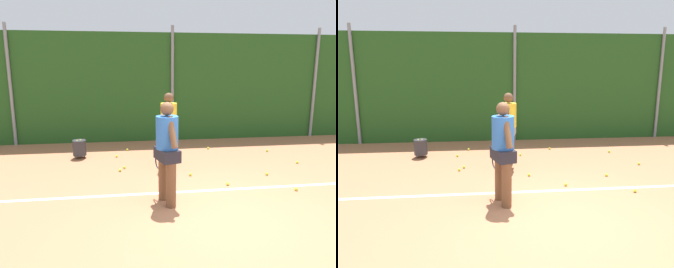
{
  "view_description": "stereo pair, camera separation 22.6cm",
  "coord_description": "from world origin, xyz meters",
  "views": [
    {
      "loc": [
        -1.61,
        -4.67,
        2.44
      ],
      "look_at": [
        -0.71,
        1.8,
        1.07
      ],
      "focal_mm": 34.15,
      "sensor_mm": 36.0,
      "label": 1
    },
    {
      "loc": [
        -1.39,
        -4.7,
        2.44
      ],
      "look_at": [
        -0.71,
        1.8,
        1.07
      ],
      "focal_mm": 34.15,
      "sensor_mm": 36.0,
      "label": 2
    }
  ],
  "objects": [
    {
      "name": "fence_post_right",
      "position": [
        5.04,
        5.79,
        1.87
      ],
      "size": [
        0.1,
        0.1,
        3.74
      ],
      "primitive_type": "cylinder",
      "color": "gray",
      "rests_on": "ground_plane"
    },
    {
      "name": "tennis_ball_11",
      "position": [
        1.79,
        0.97,
        0.03
      ],
      "size": [
        0.07,
        0.07,
        0.07
      ],
      "primitive_type": "sphere",
      "color": "#CCDB33",
      "rests_on": "ground_plane"
    },
    {
      "name": "tennis_ball_6",
      "position": [
        -1.84,
        3.93,
        0.03
      ],
      "size": [
        0.07,
        0.07,
        0.07
      ],
      "primitive_type": "sphere",
      "color": "#CCDB33",
      "rests_on": "ground_plane"
    },
    {
      "name": "court_baseline_paint",
      "position": [
        0.0,
        1.21,
        0.0
      ],
      "size": [
        12.76,
        0.1,
        0.01
      ],
      "primitive_type": "cube",
      "color": "white",
      "rests_on": "ground_plane"
    },
    {
      "name": "tennis_ball_4",
      "position": [
        -1.63,
        2.88,
        0.03
      ],
      "size": [
        0.07,
        0.07,
        0.07
      ],
      "primitive_type": "sphere",
      "color": "#CCDB33",
      "rests_on": "ground_plane"
    },
    {
      "name": "hedge_fence_backdrop",
      "position": [
        0.0,
        5.96,
        1.76
      ],
      "size": [
        17.46,
        0.25,
        3.53
      ],
      "primitive_type": "cube",
      "color": "#23511E",
      "rests_on": "ground_plane"
    },
    {
      "name": "tennis_ball_8",
      "position": [
        0.52,
        1.45,
        0.03
      ],
      "size": [
        0.07,
        0.07,
        0.07
      ],
      "primitive_type": "sphere",
      "color": "#CCDB33",
      "rests_on": "ground_plane"
    },
    {
      "name": "tennis_ball_0",
      "position": [
        0.9,
        4.45,
        0.03
      ],
      "size": [
        0.07,
        0.07,
        0.07
      ],
      "primitive_type": "sphere",
      "color": "#CCDB33",
      "rests_on": "ground_plane"
    },
    {
      "name": "tennis_ball_7",
      "position": [
        -1.74,
        2.68,
        0.03
      ],
      "size": [
        0.07,
        0.07,
        0.07
      ],
      "primitive_type": "sphere",
      "color": "#CCDB33",
      "rests_on": "ground_plane"
    },
    {
      "name": "tennis_ball_1",
      "position": [
        2.54,
        3.92,
        0.03
      ],
      "size": [
        0.07,
        0.07,
        0.07
      ],
      "primitive_type": "sphere",
      "color": "#CCDB33",
      "rests_on": "ground_plane"
    },
    {
      "name": "tennis_ball_12",
      "position": [
        -0.09,
        3.85,
        0.03
      ],
      "size": [
        0.07,
        0.07,
        0.07
      ],
      "primitive_type": "sphere",
      "color": "#CCDB33",
      "rests_on": "ground_plane"
    },
    {
      "name": "player_foreground_near",
      "position": [
        -0.87,
        0.75,
        1.04
      ],
      "size": [
        0.45,
        0.81,
        1.85
      ],
      "rotation": [
        0.0,
        0.0,
        1.83
      ],
      "color": "brown",
      "rests_on": "ground_plane"
    },
    {
      "name": "fence_post_center",
      "position": [
        0.0,
        5.79,
        1.87
      ],
      "size": [
        0.1,
        0.1,
        3.74
      ],
      "primitive_type": "cylinder",
      "color": "gray",
      "rests_on": "ground_plane"
    },
    {
      "name": "player_midcourt",
      "position": [
        -0.54,
        2.86,
        1.03
      ],
      "size": [
        0.45,
        0.83,
        1.84
      ],
      "rotation": [
        0.0,
        0.0,
        1.3
      ],
      "color": "brown",
      "rests_on": "ground_plane"
    },
    {
      "name": "fence_post_left",
      "position": [
        -5.04,
        5.79,
        1.87
      ],
      "size": [
        0.1,
        0.1,
        3.74
      ],
      "primitive_type": "cylinder",
      "color": "gray",
      "rests_on": "ground_plane"
    },
    {
      "name": "ball_hopper",
      "position": [
        -2.83,
        4.0,
        0.29
      ],
      "size": [
        0.36,
        0.36,
        0.51
      ],
      "color": "#2D2D33",
      "rests_on": "ground_plane"
    },
    {
      "name": "tennis_ball_2",
      "position": [
        -1.54,
        4.6,
        0.03
      ],
      "size": [
        0.07,
        0.07,
        0.07
      ],
      "primitive_type": "sphere",
      "color": "#CCDB33",
      "rests_on": "ground_plane"
    },
    {
      "name": "tennis_ball_10",
      "position": [
        -0.14,
        2.14,
        0.03
      ],
      "size": [
        0.07,
        0.07,
        0.07
      ],
      "primitive_type": "sphere",
      "color": "#CCDB33",
      "rests_on": "ground_plane"
    },
    {
      "name": "ground_plane",
      "position": [
        0.0,
        1.75,
        0.0
      ],
      "size": [
        26.86,
        26.86,
        0.0
      ],
      "primitive_type": "plane",
      "color": "#B2704C"
    },
    {
      "name": "tennis_ball_5",
      "position": [
        1.61,
        1.94,
        0.03
      ],
      "size": [
        0.07,
        0.07,
        0.07
      ],
      "primitive_type": "sphere",
      "color": "#CCDB33",
      "rests_on": "ground_plane"
    },
    {
      "name": "tennis_ball_3",
      "position": [
        2.8,
        2.69,
        0.03
      ],
      "size": [
        0.07,
        0.07,
        0.07
      ],
      "primitive_type": "sphere",
      "color": "#CCDB33",
      "rests_on": "ground_plane"
    }
  ]
}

